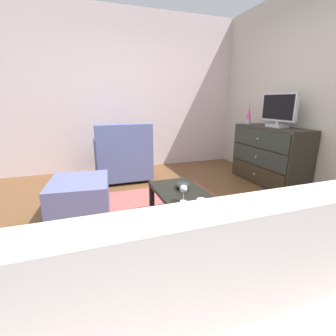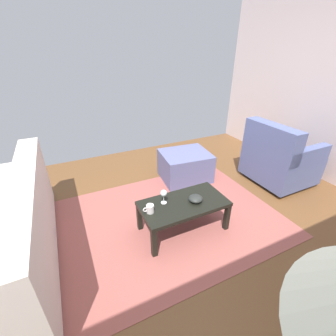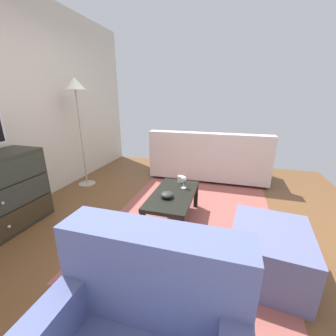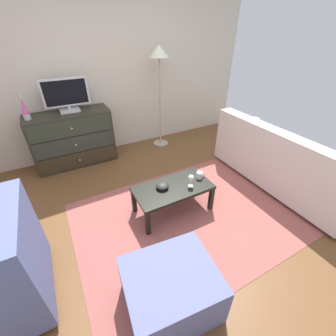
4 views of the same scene
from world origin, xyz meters
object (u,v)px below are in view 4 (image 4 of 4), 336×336
Objects in this scene: coffee_table at (173,190)px; standing_lamp at (159,62)px; dresser at (73,139)px; ottoman at (171,290)px; lava_lamp at (24,109)px; couch_large at (282,163)px; bowl_decorative at (162,186)px; tv at (66,95)px; wine_glass at (191,178)px; mug at (200,175)px.

coffee_table is 2.19m from standing_lamp.
dresser reaches higher than ottoman.
couch_large is at bearing -33.39° from lava_lamp.
tv is at bearing 110.67° from bowl_decorative.
tv is 0.91× the size of ottoman.
ottoman is 3.24m from standing_lamp.
couch_large is 1.19× the size of standing_lamp.
wine_glass is 1.46m from couch_large.
bowl_decorative is (0.72, -1.73, -0.04)m from dresser.
standing_lamp is at bearing -1.80° from dresser.
coffee_table is at bearing 59.60° from ottoman.
coffee_table is at bearing -112.18° from standing_lamp.
coffee_table is at bearing -17.03° from bowl_decorative.
dresser reaches higher than coffee_table.
mug reaches higher than coffee_table.
wine_glass is at bearing -60.90° from dresser.
wine_glass is 1.38× the size of mug.
ottoman is at bearing -134.36° from mug.
lava_lamp is 0.36× the size of coffee_table.
couch_large is (2.42, -2.04, -0.78)m from tv.
tv is 1.53m from standing_lamp.
lava_lamp is (-0.57, -0.07, -0.11)m from tv.
coffee_table is 8.09× the size of mug.
bowl_decorative is 0.07× the size of couch_large.
lava_lamp is 2.44m from wine_glass.
lava_lamp is 2.10m from standing_lamp.
tv reaches higher than bowl_decorative.
mug reaches higher than ottoman.
standing_lamp reaches higher than dresser.
wine_glass is 0.22× the size of ottoman.
dresser is at bearing 4.85° from lava_lamp.
ottoman reaches higher than coffee_table.
ottoman is at bearing -130.62° from wine_glass.
mug is at bearing 23.80° from wine_glass.
tv is at bearing 122.99° from mug.
mug is 2.05m from standing_lamp.
coffee_table is at bearing -64.61° from dresser.
dresser is 2.77m from ottoman.
dresser is 0.60× the size of couch_large.
tv is at bearing 113.63° from coffee_table.
wine_glass reaches higher than bowl_decorative.
tv is 2.01m from bowl_decorative.
dresser is 1.92× the size of tv.
mug is at bearing 169.13° from couch_large.
lava_lamp is at bearing 106.10° from ottoman.
standing_lamp reaches higher than wine_glass.
couch_large is (1.26, -0.24, -0.07)m from mug.
tv is at bearing 139.93° from couch_large.
couch_large reaches higher than dresser.
lava_lamp is 2.89× the size of mug.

